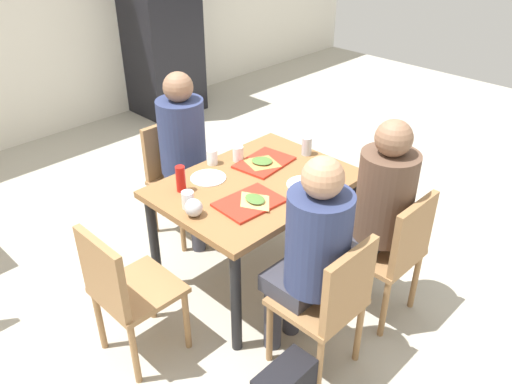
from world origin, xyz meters
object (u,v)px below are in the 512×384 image
object	(u,v)px
soda_can	(307,146)
drink_fridge	(161,27)
chair_left_end	(123,288)
person_in_red	(312,249)
plastic_cup_b	(306,195)
plastic_cup_d	(238,154)
person_far_side	(186,146)
plastic_cup_a	(212,157)
main_table	(256,195)
condiment_bottle	(181,179)
chair_near_right	(394,249)
pizza_slice_a	(255,200)
chair_far_side	(176,171)
pizza_slice_b	(262,162)
tray_red_far	(264,163)
plastic_cup_c	(188,200)
paper_plate_near_edge	(305,185)
paper_plate_center	(208,178)
person_in_brown_jacket	(378,203)
foil_bundle	(194,208)
chair_near_left	(331,300)
tray_red_near	(249,203)

from	to	relation	value
soda_can	drink_fridge	size ratio (longest dim) A/B	0.06
chair_left_end	person_in_red	xyz separation A→B (m)	(0.68, -0.68, 0.25)
plastic_cup_b	plastic_cup_d	world-z (taller)	same
person_far_side	plastic_cup_a	size ratio (longest dim) A/B	12.49
soda_can	plastic_cup_b	bearing A→B (deg)	-140.57
main_table	condiment_bottle	size ratio (longest dim) A/B	7.38
chair_near_right	pizza_slice_a	size ratio (longest dim) A/B	4.00
chair_far_side	pizza_slice_b	bearing A→B (deg)	-75.25
main_table	soda_can	xyz separation A→B (m)	(0.50, 0.02, 0.15)
tray_red_far	soda_can	xyz separation A→B (m)	(0.30, -0.11, 0.05)
pizza_slice_b	plastic_cup_c	distance (m)	0.66
paper_plate_near_edge	plastic_cup_a	size ratio (longest dim) A/B	2.20
tray_red_far	plastic_cup_a	distance (m)	0.34
person_in_red	paper_plate_center	xyz separation A→B (m)	(0.12, 0.91, -0.01)
person_in_brown_jacket	plastic_cup_d	xyz separation A→B (m)	(-0.18, 0.96, 0.04)
main_table	plastic_cup_a	xyz separation A→B (m)	(-0.03, 0.37, 0.14)
pizza_slice_b	plastic_cup_a	distance (m)	0.32
chair_far_side	foil_bundle	bearing A→B (deg)	-120.94
plastic_cup_b	plastic_cup_d	size ratio (longest dim) A/B	1.00
chair_near_right	condiment_bottle	bearing A→B (deg)	122.81
chair_near_left	paper_plate_center	xyz separation A→B (m)	(0.12, 1.05, 0.24)
pizza_slice_a	main_table	bearing A→B (deg)	43.25
plastic_cup_c	pizza_slice_b	bearing A→B (deg)	5.32
chair_near_right	chair_left_end	xyz separation A→B (m)	(-1.27, 0.82, 0.00)
pizza_slice_a	foil_bundle	world-z (taller)	foil_bundle
condiment_bottle	foil_bundle	bearing A→B (deg)	-114.52
person_in_brown_jacket	paper_plate_center	xyz separation A→B (m)	(-0.47, 0.91, -0.01)
drink_fridge	plastic_cup_d	bearing A→B (deg)	-116.93
person_far_side	drink_fridge	distance (m)	2.61
main_table	chair_far_side	distance (m)	0.83
chair_left_end	pizza_slice_b	distance (m)	1.19
chair_near_left	pizza_slice_a	world-z (taller)	chair_near_left
tray_red_near	chair_near_left	bearing A→B (deg)	-97.59
main_table	chair_near_right	bearing A→B (deg)	-70.10
person_far_side	tray_red_near	xyz separation A→B (m)	(-0.21, -0.83, -0.00)
chair_near_right	paper_plate_near_edge	world-z (taller)	chair_near_right
chair_near_right	drink_fridge	world-z (taller)	drink_fridge
chair_near_left	person_in_brown_jacket	distance (m)	0.65
paper_plate_near_edge	plastic_cup_a	world-z (taller)	plastic_cup_a
person_far_side	paper_plate_center	distance (m)	0.47
person_in_red	person_far_side	world-z (taller)	same
plastic_cup_d	condiment_bottle	xyz separation A→B (m)	(-0.50, -0.04, 0.03)
pizza_slice_b	drink_fridge	world-z (taller)	drink_fridge
chair_near_right	person_in_red	size ratio (longest dim) A/B	0.67
plastic_cup_a	plastic_cup_d	size ratio (longest dim) A/B	1.00
paper_plate_center	soda_can	world-z (taller)	soda_can
plastic_cup_b	plastic_cup_c	distance (m)	0.66
paper_plate_near_edge	plastic_cup_c	xyz separation A→B (m)	(-0.65, 0.30, 0.05)
chair_left_end	plastic_cup_d	distance (m)	1.16
drink_fridge	plastic_cup_a	bearing A→B (deg)	-120.33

